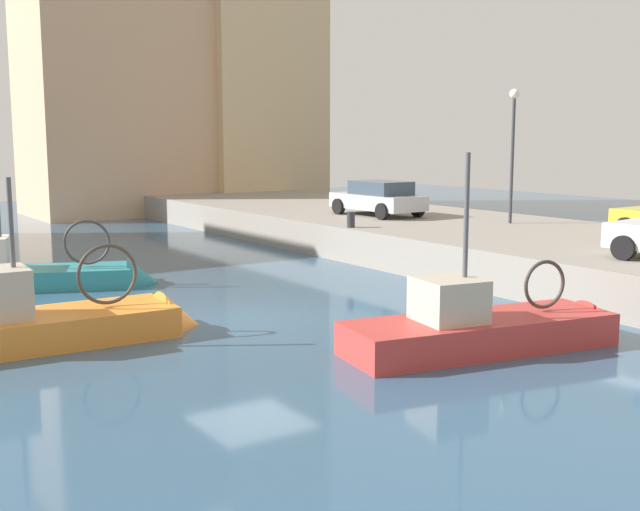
{
  "coord_description": "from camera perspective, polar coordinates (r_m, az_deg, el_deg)",
  "views": [
    {
      "loc": [
        -8.9,
        -16.21,
        4.33
      ],
      "look_at": [
        2.77,
        1.12,
        1.2
      ],
      "focal_mm": 44.58,
      "sensor_mm": 36.0,
      "label": 1
    }
  ],
  "objects": [
    {
      "name": "water_surface",
      "position": [
        18.99,
        -5.06,
        -4.69
      ],
      "size": [
        80.0,
        80.0,
        0.0
      ],
      "primitive_type": "plane",
      "color": "#335675",
      "rests_on": "ground"
    },
    {
      "name": "quay_wall",
      "position": [
        26.32,
        17.39,
        -0.02
      ],
      "size": [
        9.0,
        56.0,
        1.2
      ],
      "primitive_type": "cube",
      "color": "gray",
      "rests_on": "ground"
    },
    {
      "name": "fishing_boat_teal",
      "position": [
        24.38,
        -19.09,
        -1.86
      ],
      "size": [
        6.52,
        3.94,
        4.74
      ],
      "color": "teal",
      "rests_on": "ground"
    },
    {
      "name": "fishing_boat_red",
      "position": [
        16.89,
        12.34,
        -6.13
      ],
      "size": [
        6.73,
        2.9,
        4.83
      ],
      "color": "#BC3833",
      "rests_on": "ground"
    },
    {
      "name": "fishing_boat_orange",
      "position": [
        17.76,
        -18.83,
        -5.62
      ],
      "size": [
        6.81,
        2.36,
        4.39
      ],
      "color": "orange",
      "rests_on": "ground"
    },
    {
      "name": "parked_car_silver",
      "position": [
        31.86,
        4.22,
        4.15
      ],
      "size": [
        2.18,
        4.09,
        1.39
      ],
      "color": "#B7B7BC",
      "rests_on": "quay_wall"
    },
    {
      "name": "mooring_bollard_mid",
      "position": [
        27.67,
        2.23,
        2.59
      ],
      "size": [
        0.28,
        0.28,
        0.55
      ],
      "primitive_type": "cylinder",
      "color": "#2D2D33",
      "rests_on": "quay_wall"
    },
    {
      "name": "quay_streetlamp",
      "position": [
        29.71,
        13.69,
        8.52
      ],
      "size": [
        0.36,
        0.36,
        4.83
      ],
      "color": "#38383D",
      "rests_on": "quay_wall"
    },
    {
      "name": "waterfront_building_west",
      "position": [
        46.86,
        -14.6,
        13.89
      ],
      "size": [
        10.03,
        7.11,
        17.82
      ],
      "color": "tan",
      "rests_on": "ground"
    },
    {
      "name": "waterfront_building_central",
      "position": [
        49.66,
        -4.99,
        15.85
      ],
      "size": [
        7.48,
        6.63,
        21.35
      ],
      "color": "#D1B284",
      "rests_on": "ground"
    }
  ]
}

